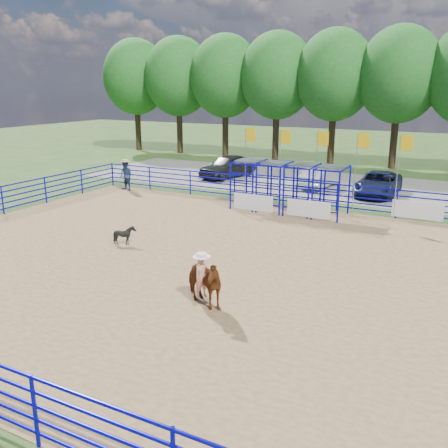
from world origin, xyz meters
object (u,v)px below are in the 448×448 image
Objects in this scene: car_a at (228,166)px; car_c at (378,184)px; horse_and_rider at (202,279)px; calf at (125,235)px; car_b at (321,177)px; spectator_cowboy at (126,175)px.

car_a is 0.95× the size of car_c.
horse_and_rider is 6.87m from calf.
car_b is (3.47, 15.66, 0.24)m from calf.
calf is (-5.82, 3.62, -0.44)m from horse_and_rider.
calf is at bearing -117.24° from car_c.
car_b is (6.99, -0.38, -0.14)m from car_a.
horse_and_rider reaches higher than calf.
calf is at bearing 82.84° from car_b.
horse_and_rider is 17.93m from spectator_cowboy.
car_c is at bearing 23.06° from spectator_cowboy.
spectator_cowboy is at bearing 51.65° from calf.
car_c reaches higher than car_b.
horse_and_rider is at bearing -44.31° from spectator_cowboy.
car_c is (1.45, 18.60, -0.17)m from horse_and_rider.
calf is 16.66m from car_c.
car_a is 1.17× the size of car_b.
calf is 0.17× the size of car_c.
car_a is at bearing 2.25° from car_b.
calf is 0.18× the size of car_a.
horse_and_rider is 19.43m from car_b.
car_a is at bearing 63.91° from spectator_cowboy.
horse_and_rider is at bearing 102.28° from car_b.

